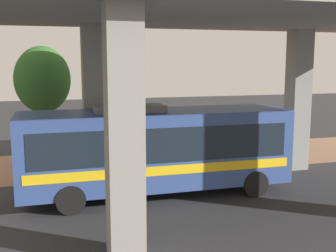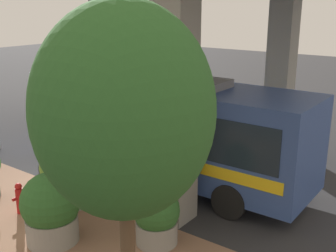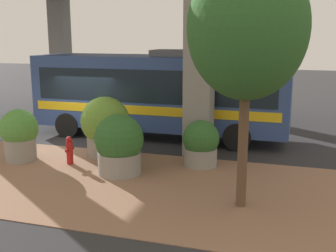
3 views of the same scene
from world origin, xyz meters
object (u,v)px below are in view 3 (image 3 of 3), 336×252
Objects in this scene: bus at (161,90)px; planter_front at (19,134)px; fire_hydrant at (70,150)px; street_tree_near at (247,28)px; planter_middle at (106,126)px; planter_back at (201,144)px; planter_extra at (119,145)px.

planter_front is (-4.60, 3.33, -1.01)m from bus.
street_tree_near is (-1.78, -5.66, 3.72)m from fire_hydrant.
street_tree_near reaches higher than planter_middle.
planter_extra reaches higher than planter_back.
planter_middle is at bearing 164.61° from bus.
planter_front is at bearing 101.54° from planter_back.
planter_middle reaches higher than planter_extra.
street_tree_near is at bearing -102.73° from planter_front.
bus is 6.85× the size of planter_back.
bus is at bearing -35.91° from planter_front.
bus reaches higher than planter_front.
fire_hydrant is (-4.50, 1.57, -1.43)m from bus.
planter_back is at bearing 29.93° from street_tree_near.
planter_extra is at bearing -94.46° from planter_front.
bus reaches higher than planter_back.
fire_hydrant is 1.98m from planter_extra.
planter_front is 0.95× the size of planter_extra.
fire_hydrant is at bearing 151.60° from planter_middle.
bus is 7.84m from street_tree_near.
street_tree_near reaches higher than planter_front.
planter_front is at bearing 93.21° from fire_hydrant.
fire_hydrant is 0.51× the size of planter_extra.
planter_middle is (1.25, -0.68, 0.57)m from fire_hydrant.
planter_back is (-0.17, -3.34, -0.31)m from planter_middle.
planter_front is 2.79m from planter_middle.
bus is 5.89× the size of planter_front.
fire_hydrant is at bearing 105.06° from planter_back.
street_tree_near is (-1.68, -7.42, 3.30)m from planter_front.
street_tree_near is (-3.02, -4.99, 3.15)m from planter_middle.
planter_front is at bearing 118.95° from planter_middle.
fire_hydrant is 0.63× the size of planter_back.
bus is at bearing -15.39° from planter_middle.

